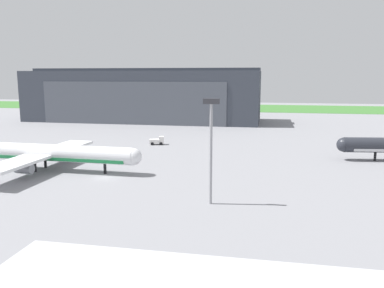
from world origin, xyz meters
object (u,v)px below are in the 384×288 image
object	(u,v)px
airliner_near_left	(46,153)
apron_light_mast	(211,142)
maintenance_hangar	(143,96)
stair_truck	(157,141)

from	to	relation	value
airliner_near_left	apron_light_mast	xyz separation A→B (m)	(35.97, -14.90, 5.91)
maintenance_hangar	stair_truck	distance (m)	61.91
stair_truck	apron_light_mast	world-z (taller)	apron_light_mast
apron_light_mast	maintenance_hangar	bearing A→B (deg)	112.89
stair_truck	maintenance_hangar	bearing A→B (deg)	111.49
maintenance_hangar	apron_light_mast	xyz separation A→B (m)	(44.47, -105.32, -1.15)
airliner_near_left	stair_truck	xyz separation A→B (m)	(13.91, 33.49, -2.43)
stair_truck	apron_light_mast	size ratio (longest dim) A/B	0.27
airliner_near_left	stair_truck	world-z (taller)	airliner_near_left
maintenance_hangar	airliner_near_left	distance (m)	91.09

